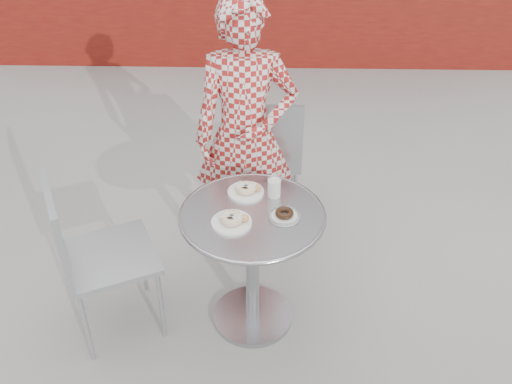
{
  "coord_description": "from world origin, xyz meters",
  "views": [
    {
      "loc": [
        0.07,
        -2.27,
        2.46
      ],
      "look_at": [
        0.02,
        0.07,
        0.82
      ],
      "focal_mm": 40.0,
      "sensor_mm": 36.0,
      "label": 1
    }
  ],
  "objects_px": {
    "bistro_table": "(252,242)",
    "plate_near": "(232,220)",
    "chair_far": "(266,179)",
    "plate_checker": "(284,215)",
    "plate_far": "(246,190)",
    "milk_cup": "(274,187)",
    "chair_left": "(112,284)",
    "seated_person": "(245,135)"
  },
  "relations": [
    {
      "from": "plate_far",
      "to": "seated_person",
      "type": "bearing_deg",
      "value": 92.88
    },
    {
      "from": "bistro_table",
      "to": "seated_person",
      "type": "distance_m",
      "value": 0.7
    },
    {
      "from": "chair_left",
      "to": "milk_cup",
      "type": "bearing_deg",
      "value": -101.31
    },
    {
      "from": "chair_left",
      "to": "seated_person",
      "type": "bearing_deg",
      "value": -69.53
    },
    {
      "from": "milk_cup",
      "to": "seated_person",
      "type": "bearing_deg",
      "value": 108.68
    },
    {
      "from": "plate_far",
      "to": "milk_cup",
      "type": "distance_m",
      "value": 0.15
    },
    {
      "from": "chair_far",
      "to": "plate_near",
      "type": "distance_m",
      "value": 1.18
    },
    {
      "from": "chair_left",
      "to": "plate_near",
      "type": "height_order",
      "value": "chair_left"
    },
    {
      "from": "bistro_table",
      "to": "plate_near",
      "type": "relative_size",
      "value": 3.78
    },
    {
      "from": "chair_far",
      "to": "milk_cup",
      "type": "relative_size",
      "value": 8.27
    },
    {
      "from": "chair_far",
      "to": "chair_left",
      "type": "height_order",
      "value": "chair_left"
    },
    {
      "from": "seated_person",
      "to": "plate_far",
      "type": "xyz_separation_m",
      "value": [
        0.02,
        -0.47,
        -0.06
      ]
    },
    {
      "from": "bistro_table",
      "to": "plate_far",
      "type": "relative_size",
      "value": 3.94
    },
    {
      "from": "bistro_table",
      "to": "plate_checker",
      "type": "distance_m",
      "value": 0.25
    },
    {
      "from": "chair_far",
      "to": "chair_left",
      "type": "xyz_separation_m",
      "value": [
        -0.81,
        -1.04,
        0.0
      ]
    },
    {
      "from": "bistro_table",
      "to": "chair_left",
      "type": "distance_m",
      "value": 0.8
    },
    {
      "from": "plate_far",
      "to": "plate_checker",
      "type": "height_order",
      "value": "plate_far"
    },
    {
      "from": "plate_near",
      "to": "milk_cup",
      "type": "bearing_deg",
      "value": 49.4
    },
    {
      "from": "chair_left",
      "to": "bistro_table",
      "type": "bearing_deg",
      "value": -110.77
    },
    {
      "from": "chair_far",
      "to": "plate_near",
      "type": "bearing_deg",
      "value": 81.72
    },
    {
      "from": "plate_far",
      "to": "plate_near",
      "type": "height_order",
      "value": "plate_near"
    },
    {
      "from": "bistro_table",
      "to": "milk_cup",
      "type": "relative_size",
      "value": 6.53
    },
    {
      "from": "plate_near",
      "to": "plate_checker",
      "type": "distance_m",
      "value": 0.26
    },
    {
      "from": "chair_far",
      "to": "bistro_table",
      "type": "bearing_deg",
      "value": 86.44
    },
    {
      "from": "seated_person",
      "to": "plate_far",
      "type": "distance_m",
      "value": 0.48
    },
    {
      "from": "chair_far",
      "to": "plate_far",
      "type": "distance_m",
      "value": 0.94
    },
    {
      "from": "chair_left",
      "to": "seated_person",
      "type": "xyz_separation_m",
      "value": [
        0.69,
        0.7,
        0.53
      ]
    },
    {
      "from": "plate_checker",
      "to": "chair_far",
      "type": "bearing_deg",
      "value": 95.51
    },
    {
      "from": "plate_checker",
      "to": "milk_cup",
      "type": "xyz_separation_m",
      "value": [
        -0.05,
        0.18,
        0.04
      ]
    },
    {
      "from": "chair_far",
      "to": "plate_checker",
      "type": "relative_size",
      "value": 6.01
    },
    {
      "from": "bistro_table",
      "to": "plate_near",
      "type": "height_order",
      "value": "plate_near"
    },
    {
      "from": "seated_person",
      "to": "plate_checker",
      "type": "height_order",
      "value": "seated_person"
    },
    {
      "from": "plate_far",
      "to": "milk_cup",
      "type": "relative_size",
      "value": 1.66
    },
    {
      "from": "plate_near",
      "to": "milk_cup",
      "type": "xyz_separation_m",
      "value": [
        0.2,
        0.24,
        0.03
      ]
    },
    {
      "from": "plate_far",
      "to": "plate_checker",
      "type": "relative_size",
      "value": 1.2
    },
    {
      "from": "plate_far",
      "to": "chair_far",
      "type": "bearing_deg",
      "value": 83.22
    },
    {
      "from": "chair_far",
      "to": "chair_left",
      "type": "distance_m",
      "value": 1.32
    },
    {
      "from": "bistro_table",
      "to": "seated_person",
      "type": "height_order",
      "value": "seated_person"
    },
    {
      "from": "plate_far",
      "to": "chair_left",
      "type": "bearing_deg",
      "value": -162.08
    },
    {
      "from": "seated_person",
      "to": "plate_near",
      "type": "bearing_deg",
      "value": -96.06
    },
    {
      "from": "plate_far",
      "to": "milk_cup",
      "type": "xyz_separation_m",
      "value": [
        0.14,
        -0.02,
        0.03
      ]
    },
    {
      "from": "chair_far",
      "to": "milk_cup",
      "type": "distance_m",
      "value": 0.98
    }
  ]
}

